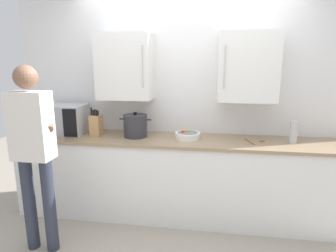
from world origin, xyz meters
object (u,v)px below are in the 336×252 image
at_px(wooden_spoon, 256,140).
at_px(person_figure, 33,144).
at_px(thermos_flask, 294,132).
at_px(knife_block, 96,125).
at_px(stock_pot, 135,126).
at_px(microwave_oven, 59,119).
at_px(fruit_bowl, 187,135).

bearing_deg(wooden_spoon, person_figure, -158.39).
height_order(thermos_flask, person_figure, person_figure).
relative_size(knife_block, thermos_flask, 1.40).
distance_m(wooden_spoon, thermos_flask, 0.39).
height_order(stock_pot, person_figure, person_figure).
xyz_separation_m(microwave_oven, thermos_flask, (2.60, -0.02, -0.05)).
height_order(fruit_bowl, stock_pot, stock_pot).
distance_m(fruit_bowl, thermos_flask, 1.10).
bearing_deg(thermos_flask, fruit_bowl, 179.90).
relative_size(wooden_spoon, thermos_flask, 0.96).
bearing_deg(microwave_oven, knife_block, -2.66).
relative_size(stock_pot, knife_block, 1.12).
height_order(knife_block, person_figure, person_figure).
height_order(wooden_spoon, thermos_flask, thermos_flask).
distance_m(microwave_oven, wooden_spoon, 2.24).
bearing_deg(fruit_bowl, wooden_spoon, 0.29).
relative_size(microwave_oven, fruit_bowl, 2.82).
xyz_separation_m(fruit_bowl, stock_pot, (-0.58, 0.00, 0.08)).
height_order(stock_pot, thermos_flask, stock_pot).
bearing_deg(thermos_flask, microwave_oven, 179.62).
bearing_deg(fruit_bowl, thermos_flask, -0.10).
bearing_deg(person_figure, microwave_oven, 104.37).
relative_size(microwave_oven, person_figure, 0.44).
bearing_deg(stock_pot, thermos_flask, -0.21).
distance_m(stock_pot, wooden_spoon, 1.31).
bearing_deg(stock_pot, wooden_spoon, -0.01).
height_order(fruit_bowl, wooden_spoon, fruit_bowl).
height_order(stock_pot, wooden_spoon, stock_pot).
distance_m(stock_pot, thermos_flask, 1.68).
distance_m(thermos_flask, person_figure, 2.52).
distance_m(microwave_oven, fruit_bowl, 1.51).
bearing_deg(wooden_spoon, knife_block, -179.68).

